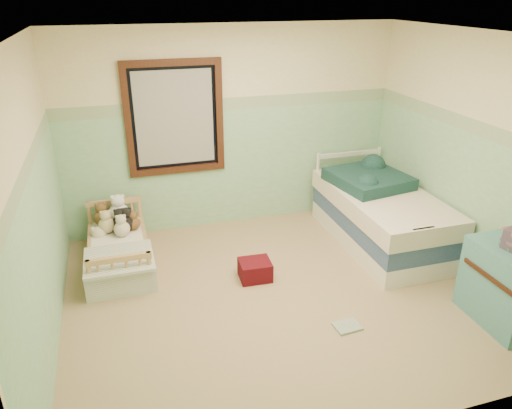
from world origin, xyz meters
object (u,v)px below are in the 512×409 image
object	(u,v)px
toddler_bed_frame	(120,258)
twin_bed_frame	(379,234)
plush_floor_cream	(101,247)
red_pillow	(255,270)
plush_floor_tan	(117,268)
floor_book	(347,326)
dresser	(507,286)

from	to	relation	value
toddler_bed_frame	twin_bed_frame	bearing A→B (deg)	-6.86
toddler_bed_frame	plush_floor_cream	size ratio (longest dim) A/B	4.87
twin_bed_frame	red_pillow	distance (m)	1.72
toddler_bed_frame	plush_floor_tan	size ratio (longest dim) A/B	5.97
plush_floor_cream	floor_book	bearing A→B (deg)	-42.88
toddler_bed_frame	plush_floor_tan	xyz separation A→B (m)	(-0.04, -0.25, 0.02)
red_pillow	toddler_bed_frame	bearing A→B (deg)	152.90
red_pillow	floor_book	bearing A→B (deg)	-61.12
toddler_bed_frame	floor_book	xyz separation A→B (m)	(1.95, -1.74, -0.07)
plush_floor_tan	red_pillow	bearing A→B (deg)	-17.96
toddler_bed_frame	plush_floor_tan	bearing A→B (deg)	-98.85
twin_bed_frame	red_pillow	world-z (taller)	twin_bed_frame
toddler_bed_frame	floor_book	world-z (taller)	toddler_bed_frame
plush_floor_tan	dresser	bearing A→B (deg)	-27.93
red_pillow	floor_book	xyz separation A→B (m)	(0.57, -1.04, -0.09)
plush_floor_tan	twin_bed_frame	distance (m)	3.10
dresser	red_pillow	xyz separation A→B (m)	(-1.99, 1.35, -0.27)
red_pillow	floor_book	world-z (taller)	red_pillow
dresser	floor_book	xyz separation A→B (m)	(-1.42, 0.31, -0.36)
plush_floor_cream	floor_book	size ratio (longest dim) A/B	1.11
plush_floor_tan	floor_book	xyz separation A→B (m)	(1.99, -1.50, -0.10)
plush_floor_cream	dresser	size ratio (longest dim) A/B	0.35
toddler_bed_frame	plush_floor_cream	world-z (taller)	plush_floor_cream
toddler_bed_frame	dresser	distance (m)	3.95
twin_bed_frame	dresser	world-z (taller)	dresser
plush_floor_tan	floor_book	size ratio (longest dim) A/B	0.90
toddler_bed_frame	plush_floor_cream	xyz separation A→B (m)	(-0.20, 0.25, 0.05)
plush_floor_cream	dresser	distance (m)	4.25
toddler_bed_frame	twin_bed_frame	distance (m)	3.08
toddler_bed_frame	red_pillow	xyz separation A→B (m)	(1.38, -0.70, 0.02)
plush_floor_cream	floor_book	distance (m)	2.93
twin_bed_frame	dresser	xyz separation A→B (m)	(0.31, -1.68, 0.26)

